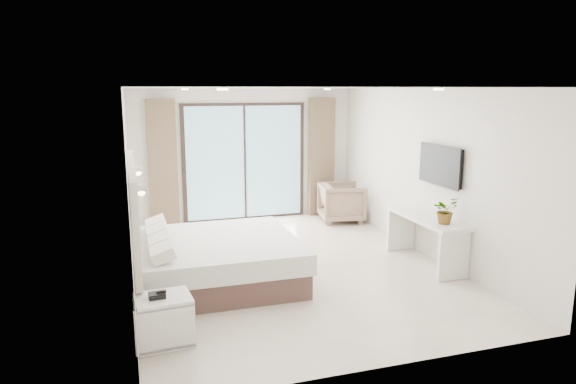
{
  "coord_description": "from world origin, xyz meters",
  "views": [
    {
      "loc": [
        -2.27,
        -7.21,
        2.68
      ],
      "look_at": [
        0.1,
        0.4,
        1.08
      ],
      "focal_mm": 32.0,
      "sensor_mm": 36.0,
      "label": 1
    }
  ],
  "objects_px": {
    "nightstand": "(164,320)",
    "armchair": "(342,201)",
    "bed": "(216,260)",
    "console_desk": "(426,229)"
  },
  "relations": [
    {
      "from": "bed",
      "to": "armchair",
      "type": "bearing_deg",
      "value": 40.69
    },
    {
      "from": "bed",
      "to": "console_desk",
      "type": "height_order",
      "value": "console_desk"
    },
    {
      "from": "console_desk",
      "to": "bed",
      "type": "bearing_deg",
      "value": 176.43
    },
    {
      "from": "bed",
      "to": "nightstand",
      "type": "relative_size",
      "value": 3.62
    },
    {
      "from": "bed",
      "to": "nightstand",
      "type": "xyz_separation_m",
      "value": [
        -0.82,
        -1.62,
        -0.06
      ]
    },
    {
      "from": "nightstand",
      "to": "armchair",
      "type": "relative_size",
      "value": 0.71
    },
    {
      "from": "nightstand",
      "to": "console_desk",
      "type": "bearing_deg",
      "value": 14.53
    },
    {
      "from": "console_desk",
      "to": "armchair",
      "type": "distance_m",
      "value": 2.83
    },
    {
      "from": "bed",
      "to": "console_desk",
      "type": "bearing_deg",
      "value": -3.57
    },
    {
      "from": "nightstand",
      "to": "armchair",
      "type": "distance_m",
      "value": 5.74
    }
  ]
}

